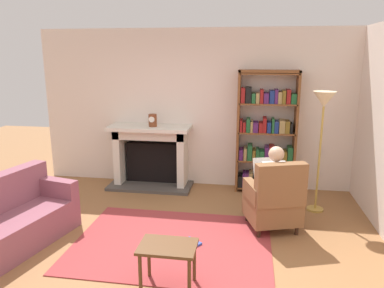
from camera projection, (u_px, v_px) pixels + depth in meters
The scene contains 12 objects.
ground at pixel (167, 256), 4.27m from camera, with size 14.00×14.00×0.00m, color #93633B.
back_wall at pixel (199, 109), 6.40m from camera, with size 5.60×0.10×2.70m, color silver.
area_rug at pixel (173, 243), 4.56m from camera, with size 2.40×1.80×0.01m, color #9D3638.
fireplace at pixel (151, 154), 6.46m from camera, with size 1.44×0.64×1.08m.
mantel_clock at pixel (153, 120), 6.21m from camera, with size 0.14×0.14×0.21m.
bookshelf at pixel (266, 135), 6.10m from camera, with size 0.97×0.32×2.03m.
armchair_reading at pixel (274, 200), 4.80m from camera, with size 0.80×0.79×0.97m.
seated_reader at pixel (272, 183), 4.87m from camera, with size 0.48×0.59×1.14m.
sofa_floral at pixel (5, 224), 4.37m from camera, with size 1.08×1.82×0.85m.
side_table at pixel (168, 252), 3.59m from camera, with size 0.56×0.39×0.47m.
scattered_books at pixel (186, 245), 4.46m from camera, with size 0.35×0.42×0.03m.
floor_lamp at pixel (323, 110), 5.17m from camera, with size 0.32×0.32×1.77m.
Camera 1 is at (0.89, -3.75, 2.27)m, focal length 34.53 mm.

